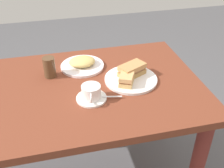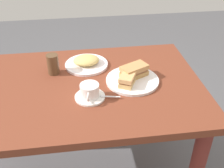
# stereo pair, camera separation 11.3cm
# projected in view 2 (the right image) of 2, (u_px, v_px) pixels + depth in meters

# --- Properties ---
(dining_table) EXTENTS (1.20, 0.81, 0.74)m
(dining_table) POSITION_uv_depth(u_px,v_px,m) (88.00, 105.00, 1.50)
(dining_table) COLOR brown
(dining_table) RESTS_ON ground_plane
(sandwich_plate) EXTENTS (0.28, 0.28, 0.01)m
(sandwich_plate) POSITION_uv_depth(u_px,v_px,m) (132.00, 80.00, 1.45)
(sandwich_plate) COLOR white
(sandwich_plate) RESTS_ON dining_table
(sandwich_front) EXTENTS (0.16, 0.13, 0.06)m
(sandwich_front) POSITION_uv_depth(u_px,v_px,m) (134.00, 71.00, 1.45)
(sandwich_front) COLOR tan
(sandwich_front) RESTS_ON sandwich_plate
(sandwich_back) EXTENTS (0.11, 0.13, 0.05)m
(sandwich_back) POSITION_uv_depth(u_px,v_px,m) (128.00, 79.00, 1.39)
(sandwich_back) COLOR tan
(sandwich_back) RESTS_ON sandwich_plate
(coffee_saucer) EXTENTS (0.15, 0.15, 0.01)m
(coffee_saucer) POSITION_uv_depth(u_px,v_px,m) (90.00, 97.00, 1.33)
(coffee_saucer) COLOR white
(coffee_saucer) RESTS_ON dining_table
(coffee_cup) EXTENTS (0.09, 0.12, 0.07)m
(coffee_cup) POSITION_uv_depth(u_px,v_px,m) (90.00, 90.00, 1.31)
(coffee_cup) COLOR white
(coffee_cup) RESTS_ON coffee_saucer
(spoon) EXTENTS (0.10, 0.03, 0.01)m
(spoon) POSITION_uv_depth(u_px,v_px,m) (107.00, 96.00, 1.32)
(spoon) COLOR silver
(spoon) RESTS_ON coffee_saucer
(side_plate) EXTENTS (0.24, 0.24, 0.01)m
(side_plate) POSITION_uv_depth(u_px,v_px,m) (87.00, 65.00, 1.58)
(side_plate) COLOR white
(side_plate) RESTS_ON dining_table
(side_food_pile) EXTENTS (0.15, 0.12, 0.04)m
(side_food_pile) POSITION_uv_depth(u_px,v_px,m) (86.00, 60.00, 1.57)
(side_food_pile) COLOR #D3B767
(side_food_pile) RESTS_ON side_plate
(drinking_glass) EXTENTS (0.06, 0.06, 0.11)m
(drinking_glass) POSITION_uv_depth(u_px,v_px,m) (53.00, 64.00, 1.49)
(drinking_glass) COLOR brown
(drinking_glass) RESTS_ON dining_table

